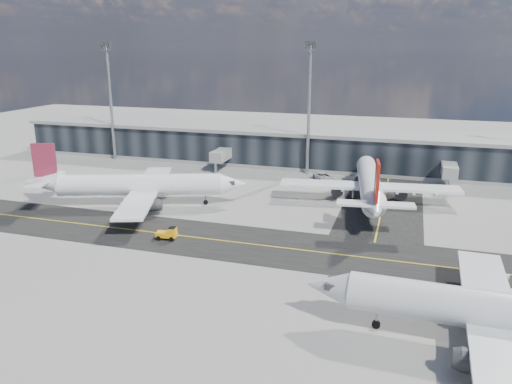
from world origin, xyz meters
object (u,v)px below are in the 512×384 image
(baggage_tug, at_px, (168,233))
(service_van, at_px, (324,177))
(airliner_redtail, at_px, (370,184))
(airliner_af, at_px, (137,185))
(airliner_near, at_px, (512,315))

(baggage_tug, height_order, service_van, baggage_tug)
(airliner_redtail, distance_m, baggage_tug, 38.31)
(airliner_af, height_order, airliner_near, airliner_af)
(airliner_redtail, relative_size, service_van, 6.26)
(airliner_redtail, xyz_separation_m, baggage_tug, (-27.05, -26.98, -2.83))
(airliner_near, relative_size, service_van, 6.26)
(airliner_near, bearing_deg, service_van, 27.45)
(airliner_near, relative_size, baggage_tug, 12.07)
(baggage_tug, bearing_deg, airliner_af, -141.73)
(service_van, bearing_deg, airliner_near, -96.36)
(baggage_tug, distance_m, service_van, 43.84)
(airliner_near, xyz_separation_m, baggage_tug, (-43.77, 16.20, -2.83))
(service_van, bearing_deg, airliner_af, -169.26)
(airliner_af, bearing_deg, service_van, 113.62)
(airliner_redtail, xyz_separation_m, airliner_near, (16.71, -43.18, 0.01))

